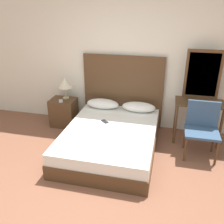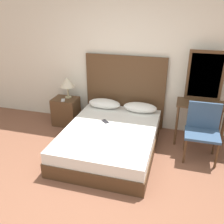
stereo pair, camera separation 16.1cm
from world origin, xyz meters
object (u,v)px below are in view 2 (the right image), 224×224
object	(u,v)px
bed	(110,139)
phone_on_nightstand	(63,100)
phone_on_bed	(105,121)
table_lamp	(67,82)
nightstand	(66,111)
chair	(203,128)
vanity_desk	(200,112)

from	to	relation	value
bed	phone_on_nightstand	distance (m)	1.32
phone_on_bed	phone_on_nightstand	distance (m)	1.05
phone_on_nightstand	bed	bearing A→B (deg)	-27.89
table_lamp	phone_on_bed	bearing A→B (deg)	-30.87
phone_on_bed	bed	bearing A→B (deg)	-53.79
phone_on_nightstand	nightstand	bearing A→B (deg)	92.58
table_lamp	phone_on_nightstand	bearing A→B (deg)	-100.50
phone_on_nightstand	chair	size ratio (longest dim) A/B	0.19
phone_on_bed	nightstand	size ratio (longest dim) A/B	0.29
table_lamp	chair	xyz separation A→B (m)	(2.51, -0.53, -0.35)
phone_on_bed	phone_on_nightstand	size ratio (longest dim) A/B	0.95
phone_on_bed	nightstand	distance (m)	1.10
nightstand	phone_on_nightstand	bearing A→B (deg)	-87.42
bed	phone_on_nightstand	world-z (taller)	phone_on_nightstand
phone_on_bed	vanity_desk	size ratio (longest dim) A/B	0.20
table_lamp	vanity_desk	bearing A→B (deg)	-2.50
bed	phone_on_nightstand	size ratio (longest dim) A/B	11.73
nightstand	phone_on_nightstand	size ratio (longest dim) A/B	3.32
table_lamp	phone_on_nightstand	xyz separation A→B (m)	(-0.03, -0.17, -0.31)
phone_on_bed	chair	xyz separation A→B (m)	(1.57, 0.03, 0.09)
bed	nightstand	size ratio (longest dim) A/B	3.54
bed	chair	size ratio (longest dim) A/B	2.19
bed	phone_on_nightstand	bearing A→B (deg)	152.11
phone_on_nightstand	vanity_desk	size ratio (longest dim) A/B	0.21
bed	vanity_desk	size ratio (longest dim) A/B	2.41
table_lamp	vanity_desk	xyz separation A→B (m)	(2.48, -0.11, -0.27)
phone_on_bed	chair	world-z (taller)	chair
phone_on_nightstand	table_lamp	bearing A→B (deg)	79.50
table_lamp	phone_on_nightstand	distance (m)	0.35
bed	chair	xyz separation A→B (m)	(1.42, 0.24, 0.31)
table_lamp	vanity_desk	size ratio (longest dim) A/B	0.51
nightstand	chair	distance (m)	2.60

